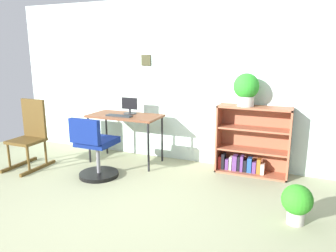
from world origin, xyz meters
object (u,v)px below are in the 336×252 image
object	(u,v)px
potted_plant_floor	(297,202)
bookshelf_low	(251,143)
desk	(125,119)
potted_plant_on_shelf	(246,88)
monitor	(130,107)
office_chair	(95,152)
rocking_chair	(30,134)
keyboard	(119,116)

from	to	relation	value
potted_plant_floor	bookshelf_low	bearing A→B (deg)	117.38
desk	bookshelf_low	world-z (taller)	bookshelf_low
desk	potted_plant_on_shelf	bearing A→B (deg)	7.31
monitor	office_chair	bearing A→B (deg)	-94.70
monitor	potted_plant_floor	xyz separation A→B (m)	(2.39, -1.03, -0.60)
office_chair	potted_plant_floor	distance (m)	2.47
monitor	office_chair	distance (m)	0.94
desk	rocking_chair	distance (m)	1.36
desk	bookshelf_low	distance (m)	1.82
desk	potted_plant_floor	size ratio (longest dim) A/B	2.69
desk	bookshelf_low	size ratio (longest dim) A/B	1.11
rocking_chair	potted_plant_floor	distance (m)	3.58
rocking_chair	potted_plant_on_shelf	xyz separation A→B (m)	(2.84, 0.91, 0.68)
office_chair	keyboard	bearing A→B (deg)	88.23
office_chair	potted_plant_on_shelf	bearing A→B (deg)	28.04
desk	potted_plant_floor	bearing A→B (deg)	-21.04
keyboard	bookshelf_low	xyz separation A→B (m)	(1.81, 0.40, -0.32)
keyboard	bookshelf_low	world-z (taller)	bookshelf_low
monitor	rocking_chair	distance (m)	1.46
rocking_chair	bookshelf_low	world-z (taller)	rocking_chair
keyboard	office_chair	bearing A→B (deg)	-91.77
rocking_chair	potted_plant_on_shelf	distance (m)	3.06
office_chair	rocking_chair	world-z (taller)	rocking_chair
keyboard	potted_plant_on_shelf	bearing A→B (deg)	11.22
desk	rocking_chair	size ratio (longest dim) A/B	1.10
monitor	bookshelf_low	bearing A→B (deg)	5.68
potted_plant_on_shelf	bookshelf_low	bearing A→B (deg)	31.56
office_chair	potted_plant_floor	size ratio (longest dim) A/B	2.10
desk	bookshelf_low	bearing A→B (deg)	8.79
monitor	office_chair	xyz separation A→B (m)	(-0.07, -0.81, -0.47)
desk	monitor	bearing A→B (deg)	77.69
potted_plant_on_shelf	potted_plant_floor	bearing A→B (deg)	-57.82
rocking_chair	potted_plant_floor	xyz separation A→B (m)	(3.56, -0.23, -0.26)
monitor	potted_plant_floor	bearing A→B (deg)	-23.28
monitor	potted_plant_on_shelf	size ratio (longest dim) A/B	0.58
bookshelf_low	potted_plant_on_shelf	distance (m)	0.76
keyboard	potted_plant_on_shelf	world-z (taller)	potted_plant_on_shelf
monitor	keyboard	xyz separation A→B (m)	(-0.05, -0.22, -0.10)
potted_plant_on_shelf	potted_plant_floor	size ratio (longest dim) A/B	1.09
monitor	potted_plant_floor	distance (m)	2.67
rocking_chair	bookshelf_low	xyz separation A→B (m)	(2.94, 0.97, -0.07)
office_chair	bookshelf_low	world-z (taller)	bookshelf_low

